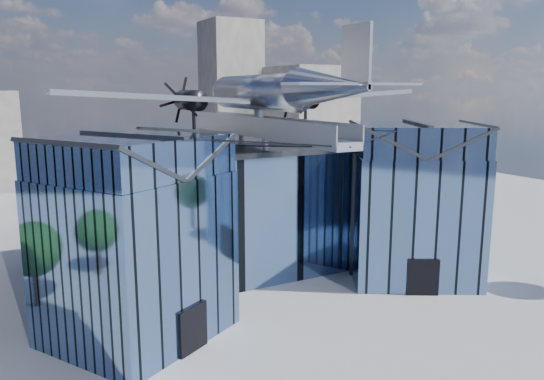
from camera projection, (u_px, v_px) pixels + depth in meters
name	position (u px, v px, depth m)	size (l,w,h in m)	color
ground_plane	(286.00, 295.00, 37.13)	(120.00, 120.00, 0.00)	gray
museum	(249.00, 203.00, 41.12)	(32.88, 24.50, 17.60)	#4C6A9C
bg_towers	(127.00, 118.00, 79.53)	(77.00, 24.50, 26.00)	gray
tree_side_e	(412.00, 189.00, 55.74)	(4.49, 4.49, 5.67)	black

